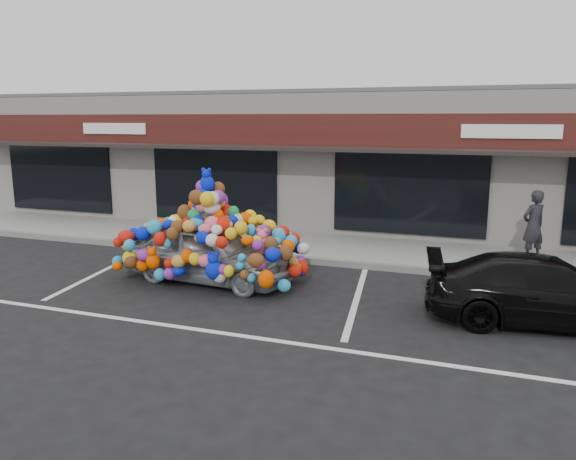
% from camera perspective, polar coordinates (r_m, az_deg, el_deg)
% --- Properties ---
extents(ground, '(90.00, 90.00, 0.00)m').
position_cam_1_polar(ground, '(11.87, -6.59, -5.82)').
color(ground, black).
rests_on(ground, ground).
extents(shop_building, '(24.00, 7.20, 4.31)m').
position_cam_1_polar(shop_building, '(19.31, 4.59, 7.35)').
color(shop_building, white).
rests_on(shop_building, ground).
extents(sidewalk, '(26.00, 3.00, 0.15)m').
position_cam_1_polar(sidewalk, '(15.41, 0.05, -1.47)').
color(sidewalk, gray).
rests_on(sidewalk, ground).
extents(kerb, '(26.00, 0.18, 0.16)m').
position_cam_1_polar(kerb, '(14.04, -2.04, -2.74)').
color(kerb, slate).
rests_on(kerb, ground).
extents(parking_stripe_left, '(0.73, 4.37, 0.01)m').
position_cam_1_polar(parking_stripe_left, '(13.71, -18.29, -3.97)').
color(parking_stripe_left, silver).
rests_on(parking_stripe_left, ground).
extents(parking_stripe_mid, '(0.73, 4.37, 0.01)m').
position_cam_1_polar(parking_stripe_mid, '(11.14, 6.99, -6.97)').
color(parking_stripe_mid, silver).
rests_on(parking_stripe_mid, ground).
extents(lane_line, '(14.00, 0.12, 0.01)m').
position_cam_1_polar(lane_line, '(9.11, -1.67, -11.12)').
color(lane_line, silver).
rests_on(lane_line, ground).
extents(toy_car, '(2.74, 4.15, 2.33)m').
position_cam_1_polar(toy_car, '(12.15, -7.95, -1.60)').
color(toy_car, '#ABB1B7').
rests_on(toy_car, ground).
extents(black_sedan, '(2.17, 4.21, 1.17)m').
position_cam_1_polar(black_sedan, '(10.59, 24.78, -5.63)').
color(black_sedan, black).
rests_on(black_sedan, ground).
extents(pedestrian_a, '(0.73, 0.71, 1.69)m').
position_cam_1_polar(pedestrian_a, '(14.40, 23.66, 0.40)').
color(pedestrian_a, black).
rests_on(pedestrian_a, sidewalk).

